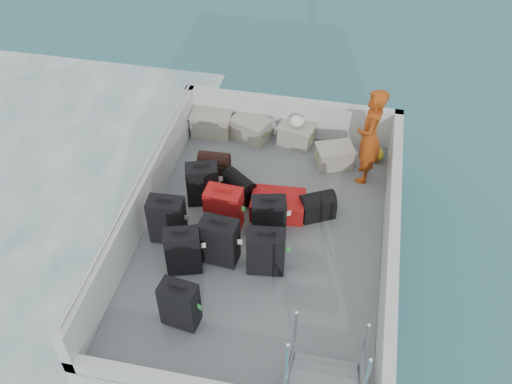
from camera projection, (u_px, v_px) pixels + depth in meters
The scene contains 23 objects.
ground at pixel (262, 265), 8.44m from camera, with size 160.00×160.00×0.00m, color #1C5B62.
ferry_hull at pixel (262, 251), 8.23m from camera, with size 3.60×5.00×0.60m, color silver.
deck at pixel (262, 237), 8.02m from camera, with size 3.30×4.70×0.02m, color slate.
deck_fittings at pixel (284, 239), 7.48m from camera, with size 3.60×5.00×0.90m.
suitcase_0 at pixel (183, 251), 7.35m from camera, with size 0.45×0.26×0.70m, color black.
suitcase_1 at pixel (167, 220), 7.75m from camera, with size 0.48×0.28×0.72m, color black.
suitcase_2 at pixel (202, 184), 8.32m from camera, with size 0.46×0.28×0.66m, color black.
suitcase_3 at pixel (180, 305), 6.76m from camera, with size 0.44×0.26×0.67m, color black.
suitcase_4 at pixel (220, 242), 7.47m from camera, with size 0.48×0.29×0.71m, color black.
suitcase_5 at pixel (224, 209), 7.92m from camera, with size 0.50×0.30×0.69m, color #A9170D.
suitcase_6 at pixel (266, 252), 7.36m from camera, with size 0.49×0.29×0.67m, color black.
suitcase_7 at pixel (269, 218), 7.82m from camera, with size 0.47×0.27×0.66m, color black.
suitcase_8 at pixel (278, 205), 8.26m from camera, with size 0.51×0.77×0.30m, color #A9170D.
duffel_0 at pixel (214, 167), 8.87m from camera, with size 0.48×0.30×0.32m, color black, non-canonical shape.
duffel_1 at pixel (239, 189), 8.50m from camera, with size 0.51×0.30×0.32m, color black, non-canonical shape.
duffel_2 at pixel (317, 207), 8.21m from camera, with size 0.49×0.30×0.32m, color black, non-canonical shape.
crate_0 at pixel (212, 123), 9.65m from camera, with size 0.64×0.44×0.39m, color #A8A492.
crate_1 at pixel (251, 129), 9.55m from camera, with size 0.58×0.40×0.35m, color #A8A492.
crate_2 at pixel (296, 135), 9.46m from camera, with size 0.54×0.37×0.33m, color #A8A492.
crate_3 at pixel (334, 157), 9.05m from camera, with size 0.53×0.37×0.32m, color #A8A492.
yellow_bag at pixel (375, 154), 9.18m from camera, with size 0.28×0.26×0.22m, color gold.
white_bag at pixel (297, 123), 9.28m from camera, with size 0.24×0.24×0.18m, color white.
passenger at pixel (370, 137), 8.41m from camera, with size 0.58×0.37×1.57m, color #EC5B16.
Camera 1 is at (1.01, -5.33, 6.55)m, focal length 40.00 mm.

